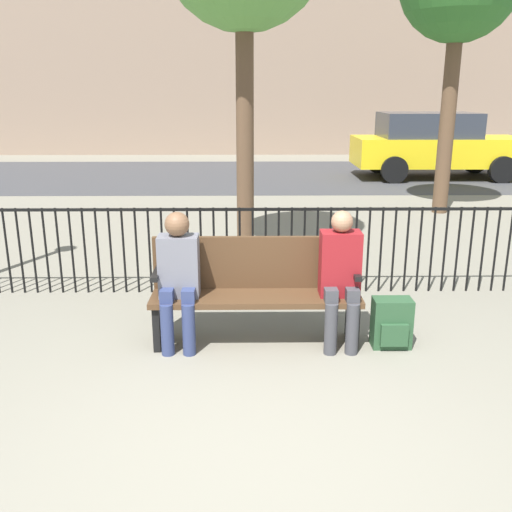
{
  "coord_description": "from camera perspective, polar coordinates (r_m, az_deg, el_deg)",
  "views": [
    {
      "loc": [
        -0.06,
        -2.97,
        2.15
      ],
      "look_at": [
        0.0,
        1.67,
        0.8
      ],
      "focal_mm": 40.0,
      "sensor_mm": 36.0,
      "label": 1
    }
  ],
  "objects": [
    {
      "name": "street_surface",
      "position": [
        15.12,
        -0.48,
        8.08
      ],
      "size": [
        24.0,
        6.0,
        0.01
      ],
      "color": "#3D3D3F",
      "rests_on": "ground"
    },
    {
      "name": "seated_person_0",
      "position": [
        4.85,
        -7.76,
        -1.72
      ],
      "size": [
        0.34,
        0.39,
        1.19
      ],
      "color": "navy",
      "rests_on": "ground"
    },
    {
      "name": "parked_car_0",
      "position": [
        15.29,
        17.47,
        10.61
      ],
      "size": [
        4.2,
        1.94,
        1.62
      ],
      "color": "yellow",
      "rests_on": "ground"
    },
    {
      "name": "backpack",
      "position": [
        5.09,
        13.41,
        -6.58
      ],
      "size": [
        0.33,
        0.24,
        0.44
      ],
      "color": "#284C2D",
      "rests_on": "ground"
    },
    {
      "name": "park_bench",
      "position": [
        4.99,
        -0.01,
        -3.09
      ],
      "size": [
        1.81,
        0.45,
        0.92
      ],
      "color": "#4C331E",
      "rests_on": "ground"
    },
    {
      "name": "seated_person_1",
      "position": [
        4.88,
        8.44,
        -1.7
      ],
      "size": [
        0.34,
        0.39,
        1.19
      ],
      "color": "#3D3D42",
      "rests_on": "ground"
    },
    {
      "name": "fence_railing",
      "position": [
        6.17,
        -0.3,
        1.32
      ],
      "size": [
        9.01,
        0.03,
        0.95
      ],
      "color": "black",
      "rests_on": "ground"
    },
    {
      "name": "ground_plane",
      "position": [
        3.66,
        0.33,
        -19.68
      ],
      "size": [
        80.0,
        80.0,
        0.0
      ],
      "primitive_type": "plane",
      "color": "gray"
    }
  ]
}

